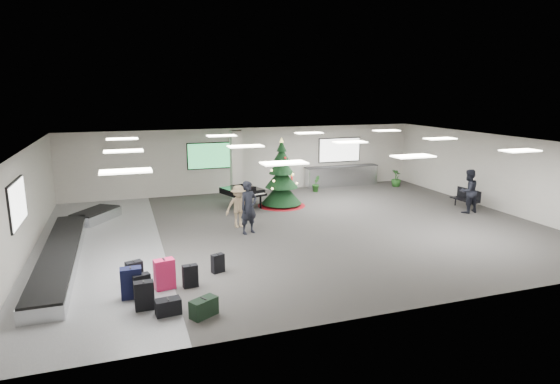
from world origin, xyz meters
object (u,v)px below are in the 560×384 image
object	(u,v)px
potted_plant_left	(316,184)
potted_plant_right	(396,178)
service_counter	(341,176)
pink_suitcase	(165,274)
traveler_bench	(468,191)
baggage_carousel	(69,246)
bench	(467,197)
christmas_tree	(282,183)
traveler_b	(239,206)
grand_piano	(243,192)
traveler_a	(249,207)

from	to	relation	value
potted_plant_left	potted_plant_right	size ratio (longest dim) A/B	0.89
service_counter	potted_plant_right	xyz separation A→B (m)	(2.69, -1.11, -0.09)
potted_plant_right	pink_suitcase	bearing A→B (deg)	-143.73
traveler_bench	potted_plant_right	distance (m)	5.70
service_counter	baggage_carousel	bearing A→B (deg)	-152.33
pink_suitcase	bench	bearing A→B (deg)	8.39
christmas_tree	traveler_b	distance (m)	3.70
grand_piano	bench	size ratio (longest dim) A/B	1.54
christmas_tree	grand_piano	world-z (taller)	christmas_tree
grand_piano	pink_suitcase	bearing A→B (deg)	-136.44
potted_plant_left	traveler_b	bearing A→B (deg)	-137.07
service_counter	traveler_a	distance (m)	9.59
christmas_tree	grand_piano	bearing A→B (deg)	173.67
traveler_b	potted_plant_left	size ratio (longest dim) A/B	1.95
bench	traveler_a	size ratio (longest dim) A/B	0.71
service_counter	grand_piano	bearing A→B (deg)	-154.57
grand_piano	potted_plant_right	size ratio (longest dim) A/B	2.30
christmas_tree	potted_plant_right	bearing A→B (deg)	15.79
christmas_tree	traveler_a	size ratio (longest dim) A/B	1.59
pink_suitcase	traveler_a	bearing A→B (deg)	39.85
service_counter	traveler_bench	distance (m)	7.24
potted_plant_right	traveler_a	bearing A→B (deg)	-150.09
bench	traveler_bench	world-z (taller)	traveler_bench
service_counter	pink_suitcase	world-z (taller)	service_counter
baggage_carousel	traveler_a	world-z (taller)	traveler_a
potted_plant_left	service_counter	bearing A→B (deg)	26.08
grand_piano	christmas_tree	bearing A→B (deg)	-24.90
traveler_b	potted_plant_right	world-z (taller)	traveler_b
baggage_carousel	christmas_tree	xyz separation A→B (m)	(8.37, 3.60, 0.82)
baggage_carousel	potted_plant_left	world-z (taller)	potted_plant_left
pink_suitcase	traveler_b	distance (m)	5.79
grand_piano	traveler_bench	world-z (taller)	traveler_bench
traveler_b	traveler_bench	world-z (taller)	traveler_bench
service_counter	traveler_bench	xyz separation A→B (m)	(2.49, -6.79, 0.37)
traveler_bench	bench	bearing A→B (deg)	-135.10
traveler_b	traveler_bench	distance (m)	9.62
pink_suitcase	potted_plant_left	xyz separation A→B (m)	(8.36, 9.67, 0.01)
grand_piano	traveler_b	xyz separation A→B (m)	(-0.88, -2.81, 0.08)
traveler_bench	grand_piano	bearing A→B (deg)	-30.56
pink_suitcase	potted_plant_left	size ratio (longest dim) A/B	1.01
pink_suitcase	traveler_a	world-z (taller)	traveler_a
bench	grand_piano	bearing A→B (deg)	156.17
baggage_carousel	service_counter	distance (m)	14.50
potted_plant_right	christmas_tree	bearing A→B (deg)	-164.21
traveler_a	pink_suitcase	bearing A→B (deg)	-151.58
traveler_bench	christmas_tree	bearing A→B (deg)	-34.37
bench	potted_plant_left	world-z (taller)	bench
grand_piano	service_counter	bearing A→B (deg)	6.86
traveler_b	potted_plant_left	distance (m)	7.11
pink_suitcase	traveler_b	size ratio (longest dim) A/B	0.52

